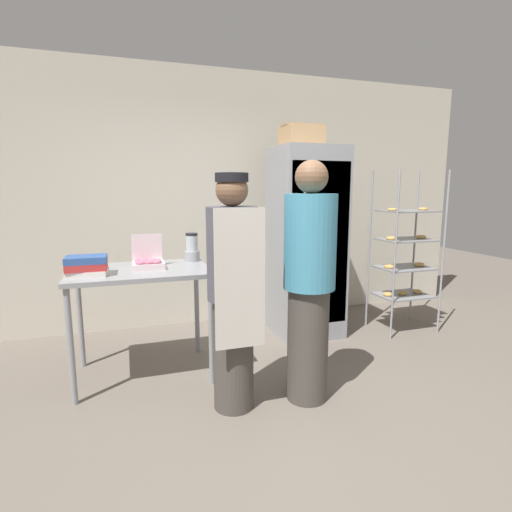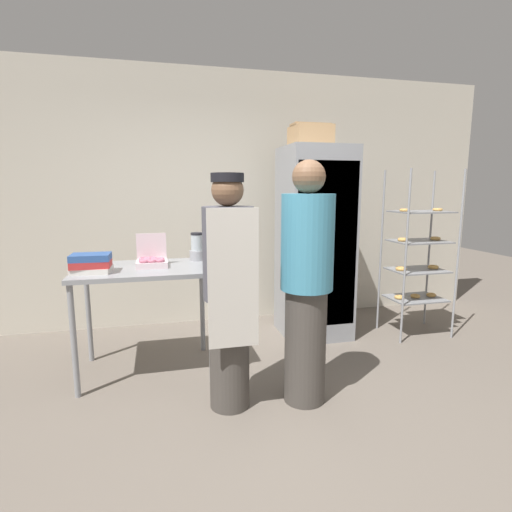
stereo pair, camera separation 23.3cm
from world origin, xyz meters
TOP-DOWN VIEW (x-y plane):
  - ground_plane at (0.00, 0.00)m, footprint 14.00×14.00m
  - back_wall at (0.00, 2.34)m, footprint 6.40×0.12m
  - refrigerator at (0.79, 1.57)m, footprint 0.67×0.69m
  - baking_rack at (1.85, 1.32)m, footprint 0.62×0.47m
  - prep_counter at (-0.91, 1.07)m, footprint 1.09×0.74m
  - donut_box at (-0.84, 1.08)m, footprint 0.25×0.22m
  - blender_pitcher at (-0.45, 1.30)m, footprint 0.13×0.13m
  - binder_stack at (-1.29, 0.94)m, footprint 0.30×0.23m
  - cardboard_storage_box at (0.74, 1.64)m, footprint 0.38×0.36m
  - person_baker at (-0.33, 0.35)m, footprint 0.35×0.36m
  - person_customer at (0.22, 0.30)m, footprint 0.37×0.37m

SIDE VIEW (x-z plane):
  - ground_plane at x=0.00m, z-range 0.00..0.00m
  - prep_counter at x=-0.91m, z-range 0.35..1.25m
  - baking_rack at x=1.85m, z-range -0.02..1.70m
  - person_baker at x=-0.33m, z-range 0.03..1.67m
  - person_customer at x=0.22m, z-range 0.02..1.75m
  - donut_box at x=-0.84m, z-range 0.81..1.08m
  - binder_stack at x=-1.29m, z-range 0.90..1.05m
  - refrigerator at x=0.79m, z-range 0.00..1.95m
  - blender_pitcher at x=-0.45m, z-range 0.89..1.13m
  - back_wall at x=0.00m, z-range 0.00..2.83m
  - cardboard_storage_box at x=0.74m, z-range 1.95..2.17m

